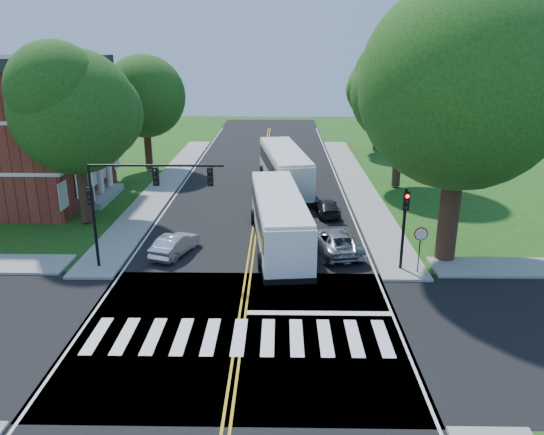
{
  "coord_description": "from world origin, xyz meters",
  "views": [
    {
      "loc": [
        1.71,
        -19.97,
        11.69
      ],
      "look_at": [
        1.23,
        8.25,
        2.4
      ],
      "focal_mm": 35.0,
      "sensor_mm": 36.0,
      "label": 1
    }
  ],
  "objects_px": {
    "bus_follow": "(284,168)",
    "suv": "(336,241)",
    "bus_lead": "(279,218)",
    "dark_sedan": "(327,207)",
    "hatchback": "(175,244)",
    "signal_ne": "(405,219)",
    "signal_nw": "(135,192)"
  },
  "relations": [
    {
      "from": "signal_nw",
      "to": "signal_ne",
      "type": "distance_m",
      "value": 14.13
    },
    {
      "from": "dark_sedan",
      "to": "hatchback",
      "type": "bearing_deg",
      "value": 34.35
    },
    {
      "from": "signal_nw",
      "to": "suv",
      "type": "distance_m",
      "value": 11.71
    },
    {
      "from": "bus_follow",
      "to": "bus_lead",
      "type": "bearing_deg",
      "value": 80.04
    },
    {
      "from": "bus_follow",
      "to": "hatchback",
      "type": "height_order",
      "value": "bus_follow"
    },
    {
      "from": "bus_lead",
      "to": "suv",
      "type": "bearing_deg",
      "value": 153.75
    },
    {
      "from": "signal_nw",
      "to": "hatchback",
      "type": "height_order",
      "value": "signal_nw"
    },
    {
      "from": "signal_ne",
      "to": "bus_lead",
      "type": "height_order",
      "value": "signal_ne"
    },
    {
      "from": "signal_nw",
      "to": "dark_sedan",
      "type": "height_order",
      "value": "signal_nw"
    },
    {
      "from": "suv",
      "to": "bus_follow",
      "type": "bearing_deg",
      "value": -88.09
    },
    {
      "from": "signal_ne",
      "to": "hatchback",
      "type": "xyz_separation_m",
      "value": [
        -12.58,
        2.07,
        -2.32
      ]
    },
    {
      "from": "suv",
      "to": "dark_sedan",
      "type": "height_order",
      "value": "suv"
    },
    {
      "from": "signal_nw",
      "to": "signal_ne",
      "type": "bearing_deg",
      "value": 0.05
    },
    {
      "from": "suv",
      "to": "bus_lead",
      "type": "bearing_deg",
      "value": -30.08
    },
    {
      "from": "bus_follow",
      "to": "suv",
      "type": "bearing_deg",
      "value": 93.21
    },
    {
      "from": "bus_lead",
      "to": "hatchback",
      "type": "relative_size",
      "value": 3.27
    },
    {
      "from": "suv",
      "to": "dark_sedan",
      "type": "bearing_deg",
      "value": -100.12
    },
    {
      "from": "signal_ne",
      "to": "bus_lead",
      "type": "relative_size",
      "value": 0.35
    },
    {
      "from": "bus_lead",
      "to": "suv",
      "type": "xyz_separation_m",
      "value": [
        3.35,
        -1.25,
        -0.98
      ]
    },
    {
      "from": "bus_lead",
      "to": "signal_ne",
      "type": "bearing_deg",
      "value": 143.88
    },
    {
      "from": "bus_follow",
      "to": "dark_sedan",
      "type": "bearing_deg",
      "value": 104.1
    },
    {
      "from": "bus_lead",
      "to": "hatchback",
      "type": "distance_m",
      "value": 6.34
    },
    {
      "from": "signal_ne",
      "to": "dark_sedan",
      "type": "height_order",
      "value": "signal_ne"
    },
    {
      "from": "signal_ne",
      "to": "bus_lead",
      "type": "distance_m",
      "value": 7.74
    },
    {
      "from": "bus_follow",
      "to": "suv",
      "type": "xyz_separation_m",
      "value": [
        2.97,
        -14.54,
        -1.06
      ]
    },
    {
      "from": "signal_ne",
      "to": "bus_follow",
      "type": "bearing_deg",
      "value": 109.91
    },
    {
      "from": "bus_lead",
      "to": "dark_sedan",
      "type": "height_order",
      "value": "bus_lead"
    },
    {
      "from": "signal_ne",
      "to": "bus_follow",
      "type": "xyz_separation_m",
      "value": [
        -6.21,
        17.15,
        -1.2
      ]
    },
    {
      "from": "signal_ne",
      "to": "dark_sedan",
      "type": "bearing_deg",
      "value": 107.98
    },
    {
      "from": "dark_sedan",
      "to": "signal_nw",
      "type": "bearing_deg",
      "value": 36.99
    },
    {
      "from": "signal_nw",
      "to": "signal_ne",
      "type": "relative_size",
      "value": 1.62
    },
    {
      "from": "hatchback",
      "to": "dark_sedan",
      "type": "bearing_deg",
      "value": -121.83
    }
  ]
}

